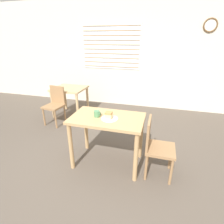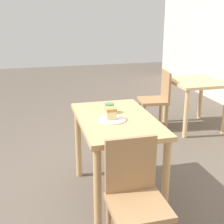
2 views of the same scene
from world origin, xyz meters
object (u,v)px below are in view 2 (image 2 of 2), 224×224
(chair_near_window, at_px, (136,196))
(coffee_mug, at_px, (109,108))
(plate, at_px, (112,119))
(cake_slice, at_px, (111,113))
(chair_far_corner, at_px, (157,98))
(dining_table_far, at_px, (195,89))
(dining_table_near, at_px, (116,132))

(chair_near_window, height_order, coffee_mug, coffee_mug)
(plate, height_order, cake_slice, cake_slice)
(cake_slice, bearing_deg, chair_far_corner, 145.40)
(chair_far_corner, relative_size, coffee_mug, 9.10)
(chair_near_window, distance_m, chair_far_corner, 2.50)
(plate, xyz_separation_m, coffee_mug, (-0.19, 0.03, 0.04))
(dining_table_far, height_order, plate, plate)
(dining_table_far, relative_size, cake_slice, 8.08)
(dining_table_near, height_order, plate, plate)
(dining_table_near, bearing_deg, chair_near_window, -4.75)
(chair_near_window, distance_m, plate, 0.73)
(dining_table_near, xyz_separation_m, chair_far_corner, (-1.54, 1.03, -0.18))
(dining_table_near, relative_size, plate, 4.42)
(plate, relative_size, cake_slice, 2.49)
(chair_near_window, height_order, chair_far_corner, same)
(chair_near_window, relative_size, coffee_mug, 9.10)
(cake_slice, height_order, coffee_mug, cake_slice)
(dining_table_far, xyz_separation_m, chair_far_corner, (-0.09, -0.54, -0.11))
(dining_table_near, relative_size, chair_near_window, 1.23)
(chair_near_window, height_order, cake_slice, cake_slice)
(cake_slice, xyz_separation_m, coffee_mug, (-0.18, 0.04, -0.02))
(cake_slice, bearing_deg, plate, 46.54)
(dining_table_far, bearing_deg, dining_table_near, -47.15)
(dining_table_near, relative_size, dining_table_far, 1.37)
(coffee_mug, bearing_deg, cake_slice, -11.17)
(dining_table_near, relative_size, chair_far_corner, 1.23)
(chair_far_corner, height_order, cake_slice, cake_slice)
(dining_table_far, distance_m, cake_slice, 2.23)
(dining_table_far, relative_size, chair_near_window, 0.90)
(chair_far_corner, height_order, coffee_mug, coffee_mug)
(plate, bearing_deg, chair_near_window, -0.70)
(plate, bearing_deg, dining_table_near, 134.77)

